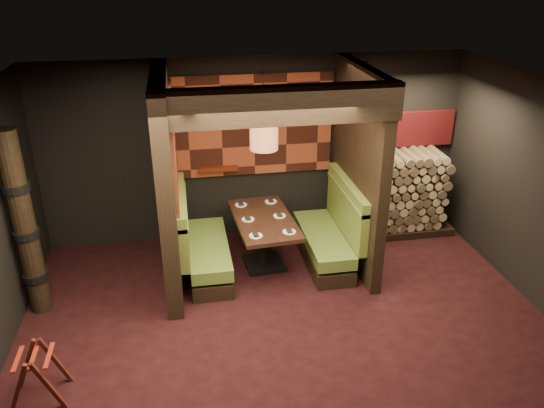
{
  "coord_description": "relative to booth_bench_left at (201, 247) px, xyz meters",
  "views": [
    {
      "loc": [
        -1.12,
        -4.98,
        4.11
      ],
      "look_at": [
        0.0,
        1.3,
        1.15
      ],
      "focal_mm": 35.0,
      "sensor_mm": 36.0,
      "label": 1
    }
  ],
  "objects": [
    {
      "name": "floor",
      "position": [
        0.96,
        -1.65,
        -0.41
      ],
      "size": [
        6.5,
        5.5,
        0.02
      ],
      "primitive_type": "cube",
      "color": "black",
      "rests_on": "ground"
    },
    {
      "name": "ceiling",
      "position": [
        0.96,
        -1.65,
        2.46
      ],
      "size": [
        6.5,
        5.5,
        0.02
      ],
      "primitive_type": "cube",
      "color": "black",
      "rests_on": "ground"
    },
    {
      "name": "wall_back",
      "position": [
        0.96,
        1.11,
        1.02
      ],
      "size": [
        6.5,
        0.02,
        2.85
      ],
      "primitive_type": "cube",
      "color": "black",
      "rests_on": "ground"
    },
    {
      "name": "partition_left",
      "position": [
        -0.39,
        -0.0,
        1.02
      ],
      "size": [
        0.2,
        2.2,
        2.85
      ],
      "primitive_type": "cube",
      "color": "black",
      "rests_on": "floor"
    },
    {
      "name": "partition_right",
      "position": [
        2.26,
        0.05,
        1.02
      ],
      "size": [
        0.15,
        2.1,
        2.85
      ],
      "primitive_type": "cube",
      "color": "black",
      "rests_on": "floor"
    },
    {
      "name": "header_beam",
      "position": [
        0.94,
        -0.95,
        2.23
      ],
      "size": [
        2.85,
        0.18,
        0.44
      ],
      "primitive_type": "cube",
      "color": "black",
      "rests_on": "partition_left"
    },
    {
      "name": "tapa_back_panel",
      "position": [
        0.94,
        1.06,
        1.42
      ],
      "size": [
        2.4,
        0.06,
        1.55
      ],
      "primitive_type": "cube",
      "color": "#9E4124",
      "rests_on": "wall_back"
    },
    {
      "name": "tapa_side_panel",
      "position": [
        -0.27,
        0.17,
        1.45
      ],
      "size": [
        0.04,
        1.85,
        1.45
      ],
      "primitive_type": "cube",
      "color": "#9E4124",
      "rests_on": "partition_left"
    },
    {
      "name": "lacquer_shelf",
      "position": [
        0.36,
        1.0,
        0.78
      ],
      "size": [
        0.6,
        0.12,
        0.07
      ],
      "primitive_type": "cube",
      "color": "#621E0B",
      "rests_on": "wall_back"
    },
    {
      "name": "booth_bench_left",
      "position": [
        0.0,
        0.0,
        0.0
      ],
      "size": [
        0.68,
        1.6,
        1.14
      ],
      "color": "black",
      "rests_on": "floor"
    },
    {
      "name": "booth_bench_right",
      "position": [
        1.89,
        0.0,
        0.0
      ],
      "size": [
        0.68,
        1.6,
        1.14
      ],
      "color": "black",
      "rests_on": "floor"
    },
    {
      "name": "dining_table",
      "position": [
        0.91,
        0.01,
        0.14
      ],
      "size": [
        0.9,
        1.52,
        0.77
      ],
      "color": "black",
      "rests_on": "floor"
    },
    {
      "name": "place_settings",
      "position": [
        0.91,
        0.01,
        0.38
      ],
      "size": [
        0.71,
        1.21,
        0.03
      ],
      "color": "white",
      "rests_on": "dining_table"
    },
    {
      "name": "pendant_lamp",
      "position": [
        0.91,
        -0.04,
        1.64
      ],
      "size": [
        0.37,
        0.37,
        1.03
      ],
      "color": "#AB683E",
      "rests_on": "ceiling"
    },
    {
      "name": "luggage_rack",
      "position": [
        -1.77,
        -2.15,
        -0.09
      ],
      "size": [
        0.58,
        0.41,
        0.63
      ],
      "color": "#41160F",
      "rests_on": "floor"
    },
    {
      "name": "totem_column",
      "position": [
        -2.09,
        -0.55,
        0.79
      ],
      "size": [
        0.31,
        0.31,
        2.4
      ],
      "color": "black",
      "rests_on": "floor"
    },
    {
      "name": "firewood_stack",
      "position": [
        3.25,
        0.7,
        0.28
      ],
      "size": [
        1.73,
        0.7,
        1.36
      ],
      "color": "black",
      "rests_on": "floor"
    },
    {
      "name": "mosaic_header",
      "position": [
        3.25,
        1.03,
        1.24
      ],
      "size": [
        1.83,
        0.1,
        0.56
      ],
      "primitive_type": "cube",
      "color": "maroon",
      "rests_on": "wall_back"
    },
    {
      "name": "bay_front_post",
      "position": [
        2.35,
        0.31,
        1.02
      ],
      "size": [
        0.08,
        0.08,
        2.85
      ],
      "primitive_type": "cube",
      "color": "black",
      "rests_on": "floor"
    }
  ]
}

